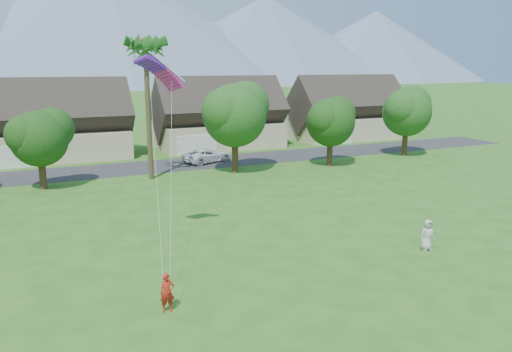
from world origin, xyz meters
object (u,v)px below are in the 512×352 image
watcher (427,235)px  parked_car (207,155)px  parafoil_kite (161,70)px  kite_flyer (167,293)px

watcher → parked_car: size_ratio=0.32×
parafoil_kite → parked_car: bearing=45.0°
kite_flyer → watcher: 14.97m
kite_flyer → parafoil_kite: (2.05, 7.91, 8.94)m
parafoil_kite → kite_flyer: bearing=-125.3°
parked_car → kite_flyer: bearing=137.0°
kite_flyer → parked_car: 33.01m
parked_car → parafoil_kite: parafoil_kite is taller
watcher → parked_car: watcher is taller
kite_flyer → parked_car: size_ratio=0.31×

